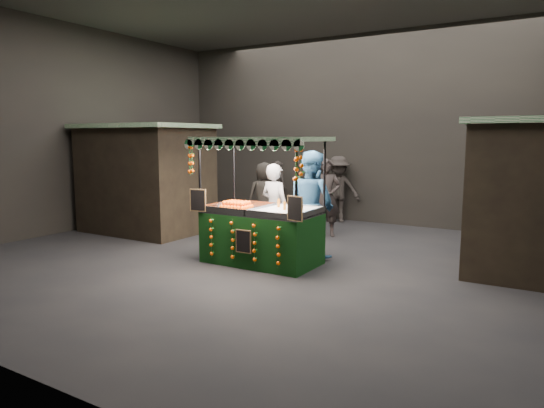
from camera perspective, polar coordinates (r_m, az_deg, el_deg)
The scene contains 13 objects.
ground at distance 9.04m, azimuth 1.15°, elevation -6.88°, with size 12.00×12.00×0.00m, color black.
market_hall at distance 8.81m, azimuth 1.21°, elevation 14.91°, with size 12.10×10.10×5.05m.
neighbour_stall_left at distance 12.31m, azimuth -14.45°, elevation 2.98°, with size 3.00×2.20×2.60m.
juice_stall at distance 8.87m, azimuth -1.26°, elevation -2.46°, with size 2.37×1.39×2.30m.
vendor_grey at distance 9.73m, azimuth 0.33°, elevation -0.49°, with size 0.71×0.53×1.78m.
vendor_blue at distance 9.37m, azimuth 4.65°, elevation -0.01°, with size 1.22×1.10×2.05m.
shopper_0 at distance 11.37m, azimuth 6.35°, elevation 0.74°, with size 0.79×0.70×1.80m.
shopper_1 at distance 10.66m, azimuth 26.16°, elevation -0.75°, with size 0.97×0.84×1.71m.
shopper_2 at distance 12.75m, azimuth 4.97°, elevation 1.04°, with size 0.93×0.93×1.59m.
shopper_3 at distance 13.34m, azimuth 7.71°, elevation 1.72°, with size 1.33×1.12×1.79m.
shopper_4 at distance 12.06m, azimuth -0.89°, elevation 0.91°, with size 0.97×0.95×1.69m.
shopper_6 at distance 13.62m, azimuth 5.16°, elevation 1.93°, with size 0.44×0.67×1.81m.
shopper_7 at distance 14.00m, azimuth 0.73°, elevation 1.74°, with size 0.68×0.54×1.62m.
Camera 1 is at (4.37, -7.58, 2.30)m, focal length 32.27 mm.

